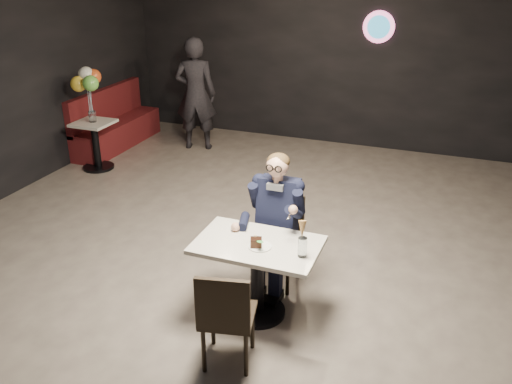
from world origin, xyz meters
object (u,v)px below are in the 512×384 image
at_px(chair_near, 228,313).
at_px(main_table, 258,279).
at_px(side_table, 96,148).
at_px(passerby, 196,94).
at_px(balloon_vase, 92,117).
at_px(sundae_glass, 302,247).
at_px(booth_bench, 116,119).
at_px(chair_far, 277,243).
at_px(seated_man, 278,219).

bearing_deg(chair_near, main_table, 77.34).
height_order(side_table, passerby, passerby).
bearing_deg(main_table, passerby, 123.05).
xyz_separation_m(balloon_vase, passerby, (1.01, 1.43, 0.10)).
relative_size(balloon_vase, passerby, 0.09).
relative_size(sundae_glass, booth_bench, 0.09).
bearing_deg(chair_far, side_table, 150.80).
distance_m(sundae_glass, balloon_vase, 4.83).
xyz_separation_m(main_table, passerby, (-2.60, 4.00, 0.56)).
height_order(booth_bench, balloon_vase, booth_bench).
relative_size(main_table, balloon_vase, 6.79).
bearing_deg(seated_man, side_table, 150.80).
xyz_separation_m(booth_bench, passerby, (1.31, 0.43, 0.44)).
xyz_separation_m(sundae_glass, passerby, (-3.03, 4.07, 0.09)).
relative_size(side_table, balloon_vase, 4.18).
bearing_deg(chair_far, passerby, 127.04).
height_order(main_table, seated_man, seated_man).
relative_size(chair_far, booth_bench, 0.47).
xyz_separation_m(main_table, chair_near, (0.00, -0.67, 0.09)).
height_order(chair_far, side_table, chair_far).
distance_m(main_table, side_table, 4.43).
height_order(chair_near, balloon_vase, chair_near).
relative_size(chair_far, side_table, 1.36).
bearing_deg(side_table, seated_man, -29.20).
bearing_deg(passerby, sundae_glass, 110.34).
bearing_deg(side_table, chair_far, -29.20).
bearing_deg(chair_far, chair_near, -90.00).
bearing_deg(booth_bench, seated_man, -37.65).
height_order(chair_far, booth_bench, booth_bench).
relative_size(chair_far, chair_near, 1.00).
xyz_separation_m(main_table, seated_man, (0.00, 0.55, 0.34)).
bearing_deg(booth_bench, balloon_vase, -73.30).
bearing_deg(balloon_vase, side_table, 0.00).
bearing_deg(balloon_vase, sundae_glass, -33.20).
bearing_deg(main_table, balloon_vase, 144.58).
distance_m(sundae_glass, side_table, 4.86).
distance_m(chair_near, seated_man, 1.25).
bearing_deg(seated_man, balloon_vase, 150.80).
distance_m(seated_man, side_table, 4.16).
relative_size(seated_man, balloon_vase, 8.89).
xyz_separation_m(chair_near, passerby, (-2.60, 4.67, 0.47)).
relative_size(chair_near, passerby, 0.49).
bearing_deg(main_table, chair_far, 90.00).
relative_size(chair_far, seated_man, 0.64).
distance_m(chair_far, seated_man, 0.26).
bearing_deg(side_table, sundae_glass, -33.20).
relative_size(main_table, seated_man, 0.76).
bearing_deg(seated_man, main_table, -90.00).
bearing_deg(sundae_glass, chair_near, -126.00).
xyz_separation_m(booth_bench, balloon_vase, (0.30, -1.00, 0.34)).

